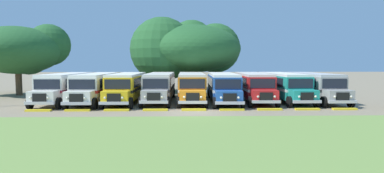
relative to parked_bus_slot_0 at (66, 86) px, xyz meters
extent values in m
plane|color=#84755B|center=(12.40, -6.51, -1.58)|extent=(220.00, 220.00, 0.00)
cube|color=olive|center=(12.40, -14.74, -1.58)|extent=(80.00, 11.98, 0.01)
cube|color=silver|center=(0.00, 0.31, -0.03)|extent=(2.62, 9.23, 2.10)
cube|color=maroon|center=(0.00, 0.31, -0.20)|extent=(2.65, 9.25, 0.24)
cube|color=black|center=(1.28, 0.59, 0.47)|extent=(0.14, 8.00, 0.80)
cube|color=black|center=(-1.26, 0.62, 0.47)|extent=(0.14, 8.00, 0.80)
cube|color=silver|center=(0.00, 0.31, 1.13)|extent=(2.53, 9.13, 0.22)
cube|color=silver|center=(-0.06, -4.99, -0.56)|extent=(2.22, 1.43, 1.05)
cube|color=black|center=(-0.07, -5.73, -0.53)|extent=(1.10, 0.11, 0.70)
cube|color=#B7B7BC|center=(-0.07, -5.77, -0.96)|extent=(2.40, 0.23, 0.24)
cube|color=black|center=(-0.05, -4.32, 0.47)|extent=(2.20, 0.09, 0.84)
cube|color=maroon|center=(0.06, 4.93, -0.14)|extent=(0.90, 0.07, 1.30)
sphere|color=#EAE5C6|center=(0.63, -5.79, -0.53)|extent=(0.20, 0.20, 0.20)
sphere|color=#EAE5C6|center=(-0.77, -5.77, -0.53)|extent=(0.20, 0.20, 0.20)
cylinder|color=black|center=(1.14, -4.91, -1.08)|extent=(0.29, 1.00, 1.00)
cylinder|color=black|center=(-1.26, -4.88, -1.08)|extent=(0.29, 1.00, 1.00)
cylinder|color=black|center=(1.24, 3.29, -1.08)|extent=(0.29, 1.00, 1.00)
cylinder|color=black|center=(-1.16, 3.32, -1.08)|extent=(0.29, 1.00, 1.00)
cube|color=silver|center=(3.05, 0.02, -0.03)|extent=(2.63, 9.23, 2.10)
cube|color=red|center=(3.05, 0.02, -0.20)|extent=(2.66, 9.25, 0.24)
cube|color=black|center=(4.32, 0.31, 0.47)|extent=(0.15, 8.00, 0.80)
cube|color=black|center=(1.79, 0.34, 0.47)|extent=(0.15, 8.00, 0.80)
cube|color=silver|center=(3.05, 0.02, 1.13)|extent=(2.55, 9.13, 0.22)
cube|color=silver|center=(2.98, -5.27, -0.56)|extent=(2.22, 1.43, 1.05)
cube|color=black|center=(2.97, -6.01, -0.53)|extent=(1.10, 0.12, 0.70)
cube|color=#B7B7BC|center=(2.97, -6.05, -0.96)|extent=(2.40, 0.23, 0.24)
cube|color=black|center=(2.99, -4.60, 0.47)|extent=(2.20, 0.09, 0.84)
cube|color=red|center=(3.12, 4.64, -0.14)|extent=(0.90, 0.07, 1.30)
sphere|color=#EAE5C6|center=(3.67, -6.07, -0.53)|extent=(0.20, 0.20, 0.20)
sphere|color=#EAE5C6|center=(2.27, -6.05, -0.53)|extent=(0.20, 0.20, 0.20)
cylinder|color=black|center=(4.18, -5.19, -1.08)|extent=(0.29, 1.00, 1.00)
cylinder|color=black|center=(1.78, -5.16, -1.08)|extent=(0.29, 1.00, 1.00)
cylinder|color=black|center=(4.29, 3.01, -1.08)|extent=(0.29, 1.00, 1.00)
cylinder|color=black|center=(1.89, 3.04, -1.08)|extent=(0.29, 1.00, 1.00)
cube|color=yellow|center=(6.00, 0.14, -0.03)|extent=(2.61, 9.23, 2.10)
cube|color=black|center=(6.00, 0.14, -0.20)|extent=(2.64, 9.25, 0.24)
cube|color=black|center=(7.28, 0.42, 0.47)|extent=(0.13, 8.00, 0.80)
cube|color=black|center=(4.74, 0.45, 0.47)|extent=(0.13, 8.00, 0.80)
cube|color=silver|center=(6.00, 0.14, 1.13)|extent=(2.53, 9.13, 0.22)
cube|color=yellow|center=(5.94, -5.16, -0.56)|extent=(2.22, 1.43, 1.05)
cube|color=black|center=(5.93, -5.90, -0.53)|extent=(1.10, 0.11, 0.70)
cube|color=#B7B7BC|center=(5.93, -5.94, -0.96)|extent=(2.40, 0.23, 0.24)
cube|color=black|center=(5.95, -4.49, 0.47)|extent=(2.20, 0.09, 0.84)
cube|color=black|center=(6.06, 4.76, -0.14)|extent=(0.90, 0.07, 1.30)
sphere|color=#EAE5C6|center=(6.63, -5.96, -0.53)|extent=(0.20, 0.20, 0.20)
sphere|color=#EAE5C6|center=(5.23, -5.94, -0.53)|extent=(0.20, 0.20, 0.20)
cylinder|color=black|center=(7.14, -5.08, -1.08)|extent=(0.29, 1.00, 1.00)
cylinder|color=black|center=(4.74, -5.05, -1.08)|extent=(0.29, 1.00, 1.00)
cylinder|color=black|center=(7.24, 3.12, -1.08)|extent=(0.29, 1.00, 1.00)
cylinder|color=black|center=(4.84, 3.15, -1.08)|extent=(0.29, 1.00, 1.00)
cube|color=#9E9993|center=(9.22, 0.71, -0.03)|extent=(2.69, 9.25, 2.10)
cube|color=#282828|center=(9.22, 0.71, -0.20)|extent=(2.72, 9.27, 0.24)
cube|color=black|center=(10.49, 0.98, 0.47)|extent=(0.21, 8.00, 0.80)
cube|color=black|center=(7.96, 1.04, 0.47)|extent=(0.21, 8.00, 0.80)
cube|color=beige|center=(9.22, 0.71, 1.13)|extent=(2.61, 9.15, 0.22)
cube|color=#9E9993|center=(9.11, -4.59, -0.56)|extent=(2.23, 1.45, 1.05)
cube|color=black|center=(9.09, -5.33, -0.53)|extent=(1.10, 0.12, 0.70)
cube|color=#B7B7BC|center=(9.09, -5.37, -0.96)|extent=(2.40, 0.25, 0.24)
cube|color=black|center=(9.12, -3.92, 0.47)|extent=(2.20, 0.11, 0.84)
cube|color=#282828|center=(9.32, 5.33, -0.14)|extent=(0.90, 0.08, 1.30)
sphere|color=#EAE5C6|center=(9.79, -5.39, -0.53)|extent=(0.20, 0.20, 0.20)
sphere|color=#EAE5C6|center=(8.39, -5.37, -0.53)|extent=(0.20, 0.20, 0.20)
cylinder|color=black|center=(10.31, -4.52, -1.08)|extent=(0.30, 1.01, 1.00)
cylinder|color=black|center=(7.91, -4.47, -1.08)|extent=(0.30, 1.01, 1.00)
cylinder|color=black|center=(10.48, 3.68, -1.08)|extent=(0.30, 1.01, 1.00)
cylinder|color=black|center=(8.08, 3.73, -1.08)|extent=(0.30, 1.01, 1.00)
cube|color=orange|center=(12.38, 0.49, -0.03)|extent=(2.59, 9.22, 2.10)
cube|color=white|center=(12.38, 0.49, -0.20)|extent=(2.62, 9.24, 0.24)
cube|color=black|center=(13.66, 0.78, 0.47)|extent=(0.12, 8.00, 0.80)
cube|color=black|center=(11.12, 0.80, 0.47)|extent=(0.12, 8.00, 0.80)
cube|color=beige|center=(12.38, 0.49, 1.13)|extent=(2.51, 9.12, 0.22)
cube|color=orange|center=(12.33, -4.81, -0.56)|extent=(2.21, 1.42, 1.05)
cube|color=black|center=(12.32, -5.55, -0.53)|extent=(1.10, 0.11, 0.70)
cube|color=#B7B7BC|center=(12.32, -5.59, -0.96)|extent=(2.40, 0.22, 0.24)
cube|color=black|center=(12.34, -4.14, 0.47)|extent=(2.20, 0.08, 0.84)
cube|color=white|center=(12.43, 5.11, -0.14)|extent=(0.90, 0.07, 1.30)
sphere|color=#EAE5C6|center=(13.02, -5.61, -0.53)|extent=(0.20, 0.20, 0.20)
sphere|color=#EAE5C6|center=(11.62, -5.59, -0.53)|extent=(0.20, 0.20, 0.20)
cylinder|color=black|center=(13.53, -4.72, -1.08)|extent=(0.29, 1.00, 1.00)
cylinder|color=black|center=(11.13, -4.70, -1.08)|extent=(0.29, 1.00, 1.00)
cylinder|color=black|center=(13.61, 3.48, -1.08)|extent=(0.29, 1.00, 1.00)
cylinder|color=black|center=(11.21, 3.50, -1.08)|extent=(0.29, 1.00, 1.00)
cube|color=#23519E|center=(15.51, -0.02, -0.03)|extent=(2.78, 9.27, 2.10)
cube|color=silver|center=(15.51, -0.02, -0.20)|extent=(2.81, 9.29, 0.24)
cube|color=black|center=(16.79, 0.24, 0.47)|extent=(0.28, 8.00, 0.80)
cube|color=black|center=(14.25, 0.32, 0.47)|extent=(0.28, 8.00, 0.80)
cube|color=silver|center=(15.51, -0.02, 1.13)|extent=(2.69, 9.17, 0.22)
cube|color=#23519E|center=(15.35, -5.31, -0.56)|extent=(2.24, 1.47, 1.05)
cube|color=black|center=(15.33, -6.05, -0.53)|extent=(1.10, 0.13, 0.70)
cube|color=#B7B7BC|center=(15.33, -6.09, -0.96)|extent=(2.40, 0.27, 0.24)
cube|color=black|center=(15.37, -4.64, 0.47)|extent=(2.20, 0.13, 0.84)
cube|color=silver|center=(15.65, 4.60, -0.14)|extent=(0.90, 0.09, 1.30)
sphere|color=#EAE5C6|center=(16.03, -6.12, -0.53)|extent=(0.20, 0.20, 0.20)
sphere|color=#EAE5C6|center=(14.63, -6.08, -0.53)|extent=(0.20, 0.20, 0.20)
cylinder|color=black|center=(16.55, -5.25, -1.08)|extent=(0.31, 1.01, 1.00)
cylinder|color=black|center=(14.16, -5.18, -1.08)|extent=(0.31, 1.01, 1.00)
cylinder|color=black|center=(16.80, 2.95, -1.08)|extent=(0.31, 1.01, 1.00)
cylinder|color=black|center=(14.40, 3.02, -1.08)|extent=(0.31, 1.01, 1.00)
cube|color=red|center=(18.70, 0.65, -0.03)|extent=(2.82, 9.28, 2.10)
cube|color=white|center=(18.70, 0.65, -0.20)|extent=(2.85, 9.30, 0.24)
cube|color=black|center=(19.98, 0.91, 0.47)|extent=(0.32, 8.00, 0.80)
cube|color=black|center=(17.44, 1.00, 0.47)|extent=(0.32, 8.00, 0.80)
cube|color=beige|center=(18.70, 0.65, 1.13)|extent=(2.74, 9.18, 0.22)
cube|color=red|center=(18.51, -4.64, -0.56)|extent=(2.25, 1.48, 1.05)
cube|color=black|center=(18.49, -5.38, -0.53)|extent=(1.10, 0.14, 0.70)
cube|color=#B7B7BC|center=(18.49, -5.42, -0.96)|extent=(2.41, 0.28, 0.24)
cube|color=black|center=(18.54, -3.97, 0.47)|extent=(2.20, 0.14, 0.84)
cube|color=white|center=(18.86, 5.27, -0.14)|extent=(0.90, 0.09, 1.30)
sphere|color=#EAE5C6|center=(19.18, -5.46, -0.53)|extent=(0.20, 0.20, 0.20)
sphere|color=#EAE5C6|center=(17.79, -5.41, -0.53)|extent=(0.20, 0.20, 0.20)
cylinder|color=black|center=(19.72, -4.59, -1.08)|extent=(0.31, 1.01, 1.00)
cylinder|color=black|center=(17.32, -4.50, -1.08)|extent=(0.31, 1.01, 1.00)
cylinder|color=black|center=(20.00, 3.61, -1.08)|extent=(0.31, 1.01, 1.00)
cylinder|color=black|center=(17.60, 3.69, -1.08)|extent=(0.31, 1.01, 1.00)
cube|color=teal|center=(21.76, 0.58, -0.03)|extent=(2.75, 9.26, 2.10)
cube|color=white|center=(21.76, 0.58, -0.20)|extent=(2.78, 9.29, 0.24)
cube|color=black|center=(23.02, 0.92, 0.47)|extent=(0.26, 8.00, 0.80)
cube|color=black|center=(20.48, 0.85, 0.47)|extent=(0.26, 8.00, 0.80)
cube|color=silver|center=(21.76, 0.58, 1.13)|extent=(2.67, 9.16, 0.22)
cube|color=teal|center=(21.90, -4.72, -0.56)|extent=(2.24, 1.46, 1.05)
cube|color=black|center=(21.93, -5.46, -0.53)|extent=(1.10, 0.13, 0.70)
cube|color=#B7B7BC|center=(21.93, -5.50, -0.96)|extent=(2.40, 0.27, 0.24)
cube|color=black|center=(21.89, -4.05, 0.47)|extent=(2.20, 0.12, 0.84)
cube|color=white|center=(21.63, 5.20, -0.14)|extent=(0.90, 0.08, 1.30)
sphere|color=#EAE5C6|center=(22.63, -5.49, -0.53)|extent=(0.20, 0.20, 0.20)
sphere|color=#EAE5C6|center=(21.23, -5.52, -0.53)|extent=(0.20, 0.20, 0.20)
cylinder|color=black|center=(23.10, -4.58, -1.08)|extent=(0.31, 1.01, 1.00)
cylinder|color=black|center=(20.70, -4.65, -1.08)|extent=(0.31, 1.01, 1.00)
cylinder|color=black|center=(22.88, 3.61, -1.08)|extent=(0.31, 1.01, 1.00)
cylinder|color=black|center=(20.48, 3.55, -1.08)|extent=(0.31, 1.01, 1.00)
cube|color=#9E9993|center=(24.77, 0.42, -0.03)|extent=(2.65, 9.24, 2.10)
cube|color=#282828|center=(24.77, 0.42, -0.20)|extent=(2.68, 9.26, 0.24)
cube|color=black|center=(26.03, 0.74, 0.47)|extent=(0.17, 8.00, 0.80)
cube|color=black|center=(23.49, 0.70, 0.47)|extent=(0.17, 8.00, 0.80)
cube|color=#B2B2B7|center=(24.77, 0.42, 1.13)|extent=(2.57, 9.14, 0.22)
cube|color=#9E9993|center=(24.85, -4.88, -0.56)|extent=(2.22, 1.44, 1.05)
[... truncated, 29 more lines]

